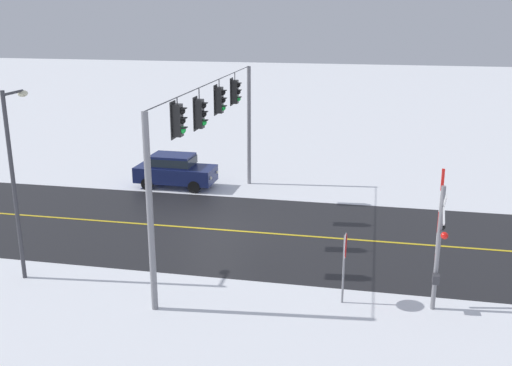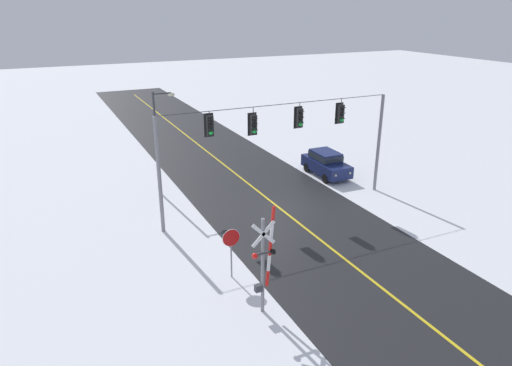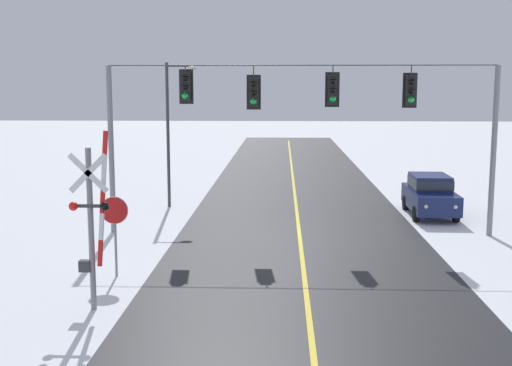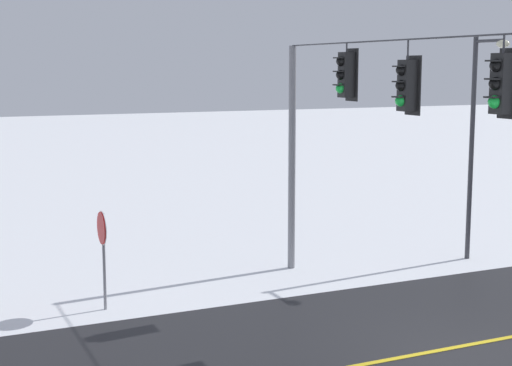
% 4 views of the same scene
% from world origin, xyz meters
% --- Properties ---
extents(ground_plane, '(160.00, 160.00, 0.00)m').
position_xyz_m(ground_plane, '(0.00, 0.00, 0.00)').
color(ground_plane, white).
extents(signal_span, '(14.20, 0.47, 6.22)m').
position_xyz_m(signal_span, '(-0.11, -0.01, 4.41)').
color(signal_span, gray).
rests_on(signal_span, ground).
extents(stop_sign, '(0.80, 0.09, 2.35)m').
position_xyz_m(stop_sign, '(-5.43, -5.72, 1.71)').
color(stop_sign, gray).
rests_on(stop_sign, ground).
extents(streetlamp_near, '(1.39, 0.28, 6.50)m').
position_xyz_m(streetlamp_near, '(-5.59, 5.25, 3.92)').
color(streetlamp_near, '#38383D').
rests_on(streetlamp_near, ground).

